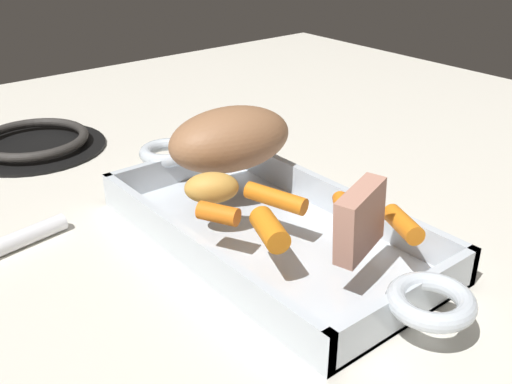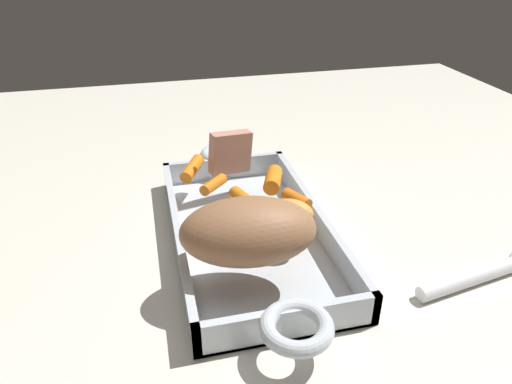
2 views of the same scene
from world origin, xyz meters
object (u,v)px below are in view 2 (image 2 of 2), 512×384
Objects in this scene: baby_carrot_southeast at (214,185)px; roast_slice_thick at (228,153)px; roasting_dish at (249,231)px; baby_carrot_northeast at (297,200)px; serving_spoon at (505,267)px; baby_carrot_northwest at (248,202)px; potato_whole at (291,212)px; baby_carrot_southwest at (192,168)px; baby_carrot_long at (273,180)px; pork_roast at (248,231)px.

roast_slice_thick is at bearing 149.25° from baby_carrot_southeast.
baby_carrot_northeast is (0.00, 0.07, 0.04)m from roasting_dish.
serving_spoon is at bearing 47.82° from roast_slice_thick.
potato_whole reaches higher than baby_carrot_northwest.
roasting_dish is at bearing 144.25° from serving_spoon.
baby_carrot_southeast is at bearing 22.75° from baby_carrot_southwest.
potato_whole reaches higher than serving_spoon.
baby_carrot_long is at bearing 39.66° from roast_slice_thick.
baby_carrot_northeast is 0.04m from potato_whole.
baby_carrot_northwest reaches higher than baby_carrot_southeast.
baby_carrot_long reaches higher than baby_carrot_southwest.
baby_carrot_northeast is 0.73× the size of potato_whole.
roast_slice_thick reaches higher than roasting_dish.
roasting_dish is at bearing 1.91° from roast_slice_thick.
potato_whole is (0.05, 0.04, 0.01)m from baby_carrot_northwest.
roast_slice_thick reaches higher than potato_whole.
baby_carrot_northeast is 0.27m from serving_spoon.
baby_carrot_southeast is at bearing 137.05° from serving_spoon.
baby_carrot_long is at bearing 155.22° from pork_roast.
potato_whole is (-0.06, 0.07, -0.02)m from pork_roast.
baby_carrot_northeast is (-0.10, 0.09, -0.03)m from pork_roast.
baby_carrot_southwest reaches higher than serving_spoon.
potato_whole is (0.04, -0.02, 0.01)m from baby_carrot_northeast.
roasting_dish is at bearing -131.05° from potato_whole.
potato_whole is (0.04, 0.05, 0.05)m from roasting_dish.
baby_carrot_northwest is (-0.11, 0.02, -0.03)m from pork_roast.
serving_spoon is (0.27, 0.30, -0.07)m from roast_slice_thick.
baby_carrot_southwest is 0.45m from serving_spoon.
roasting_dish is 2.23× the size of serving_spoon.
roast_slice_thick is at bearing -150.55° from baby_carrot_northeast.
baby_carrot_southwest is 1.35× the size of baby_carrot_northeast.
baby_carrot_southeast is at bearing -144.17° from potato_whole.
baby_carrot_northeast and baby_carrot_southeast have the same top height.
baby_carrot_southeast is at bearing -154.05° from roasting_dish.
baby_carrot_southwest is at bearing -171.11° from pork_roast.
roast_slice_thick is at bearing -178.09° from roasting_dish.
baby_carrot_southwest is at bearing -122.55° from baby_carrot_long.
roast_slice_thick is 0.06m from baby_carrot_southeast.
pork_roast is at bearing -12.94° from baby_carrot_northwest.
pork_roast is at bearing 8.89° from baby_carrot_southwest.
roast_slice_thick is at bearing -176.98° from baby_carrot_northwest.
baby_carrot_southeast is 0.24× the size of serving_spoon.
baby_carrot_southeast is (-0.06, -0.04, -0.00)m from baby_carrot_northwest.
roast_slice_thick is 0.12m from baby_carrot_northwest.
baby_carrot_southwest is 0.26× the size of serving_spoon.
baby_carrot_southeast is at bearing -149.22° from baby_carrot_northwest.
potato_whole reaches higher than baby_carrot_southwest.
baby_carrot_long is 0.10m from potato_whole.
baby_carrot_northwest is at bearing -44.29° from baby_carrot_long.
roast_slice_thick is 1.20× the size of baby_carrot_long.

